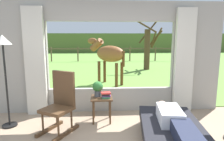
{
  "coord_description": "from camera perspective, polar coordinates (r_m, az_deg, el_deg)",
  "views": [
    {
      "loc": [
        -0.23,
        -2.22,
        1.71
      ],
      "look_at": [
        0.0,
        1.8,
        1.05
      ],
      "focal_mm": 30.96,
      "sensor_mm": 36.0,
      "label": 1
    }
  ],
  "objects": [
    {
      "name": "recliner_sofa",
      "position": [
        3.24,
        17.3,
        -18.57
      ],
      "size": [
        1.13,
        1.81,
        0.42
      ],
      "rotation": [
        0.0,
        0.0,
        -0.14
      ],
      "color": "black",
      "rests_on": "ground_plane"
    },
    {
      "name": "side_table",
      "position": [
        4.07,
        -3.07,
        -9.11
      ],
      "size": [
        0.44,
        0.44,
        0.52
      ],
      "color": "#4C331E",
      "rests_on": "ground_plane"
    },
    {
      "name": "reclining_person",
      "position": [
        3.07,
        17.91,
        -13.95
      ],
      "size": [
        0.42,
        1.44,
        0.22
      ],
      "rotation": [
        0.0,
        0.0,
        -0.14
      ],
      "color": "silver",
      "rests_on": "recliner_sofa"
    },
    {
      "name": "outdoor_pasture_lawn",
      "position": [
        15.47,
        -2.37,
        2.98
      ],
      "size": [
        36.0,
        21.68,
        0.02
      ],
      "primitive_type": "cube",
      "color": "olive",
      "rests_on": "ground_plane"
    },
    {
      "name": "pasture_fence_line",
      "position": [
        14.88,
        -2.36,
        5.57
      ],
      "size": [
        16.1,
        0.1,
        1.1
      ],
      "color": "brown",
      "rests_on": "outdoor_pasture_lawn"
    },
    {
      "name": "potted_plant",
      "position": [
        4.05,
        -4.25,
        -5.12
      ],
      "size": [
        0.22,
        0.22,
        0.32
      ],
      "color": "#4C5156",
      "rests_on": "side_table"
    },
    {
      "name": "pasture_tree",
      "position": [
        10.93,
        10.58,
        6.85
      ],
      "size": [
        1.41,
        1.37,
        2.69
      ],
      "color": "#4C3823",
      "rests_on": "outdoor_pasture_lawn"
    },
    {
      "name": "rocking_chair",
      "position": [
        3.75,
        -14.97,
        -9.1
      ],
      "size": [
        0.73,
        0.82,
        1.12
      ],
      "rotation": [
        0.0,
        0.0,
        -0.51
      ],
      "color": "#4C331E",
      "rests_on": "ground_plane"
    },
    {
      "name": "distant_hill_ridge",
      "position": [
        25.22,
        -2.74,
        8.13
      ],
      "size": [
        36.0,
        2.0,
        2.4
      ],
      "primitive_type": "cube",
      "color": "#546632",
      "rests_on": "ground_plane"
    },
    {
      "name": "curtain_panel_right",
      "position": [
        4.77,
        20.51,
        2.58
      ],
      "size": [
        0.44,
        0.1,
        2.4
      ],
      "primitive_type": "cube",
      "color": "beige",
      "rests_on": "ground_plane"
    },
    {
      "name": "book_stack",
      "position": [
        3.96,
        -1.79,
        -7.26
      ],
      "size": [
        0.2,
        0.17,
        0.12
      ],
      "color": "#337247",
      "rests_on": "side_table"
    },
    {
      "name": "back_wall_with_window",
      "position": [
        4.51,
        -0.33,
        3.45
      ],
      "size": [
        5.2,
        0.12,
        2.55
      ],
      "color": "#9E998E",
      "rests_on": "ground_plane"
    },
    {
      "name": "horse",
      "position": [
        7.18,
        -1.05,
        4.87
      ],
      "size": [
        1.57,
        1.48,
        1.73
      ],
      "rotation": [
        0.0,
        0.0,
        0.83
      ],
      "color": "brown",
      "rests_on": "outdoor_pasture_lawn"
    },
    {
      "name": "curtain_panel_left",
      "position": [
        4.61,
        -21.74,
        2.29
      ],
      "size": [
        0.44,
        0.1,
        2.4
      ],
      "primitive_type": "cube",
      "color": "beige",
      "rests_on": "ground_plane"
    },
    {
      "name": "floor_lamp_left",
      "position": [
        4.15,
        -29.39,
        4.41
      ],
      "size": [
        0.32,
        0.32,
        1.79
      ],
      "color": "black",
      "rests_on": "ground_plane"
    }
  ]
}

